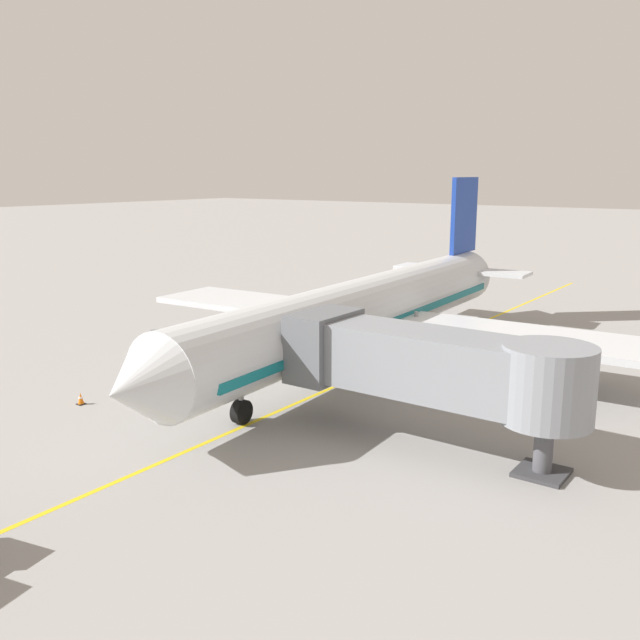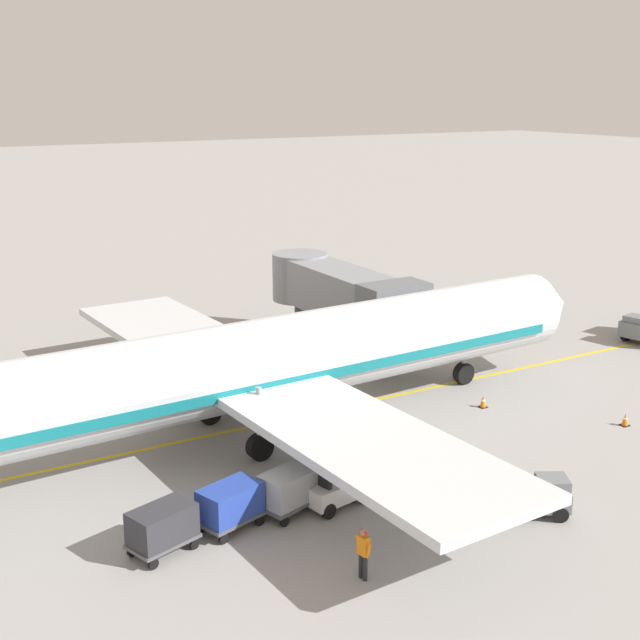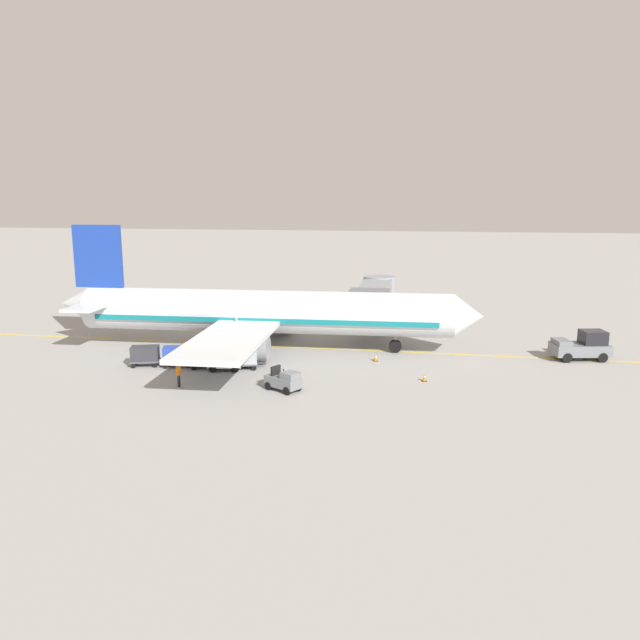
# 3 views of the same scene
# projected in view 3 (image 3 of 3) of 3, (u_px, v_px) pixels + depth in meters

# --- Properties ---
(ground_plane) EXTENTS (400.00, 400.00, 0.00)m
(ground_plane) POSITION_uv_depth(u_px,v_px,m) (287.00, 347.00, 54.15)
(ground_plane) COLOR gray
(gate_lead_in_line) EXTENTS (0.24, 80.00, 0.01)m
(gate_lead_in_line) POSITION_uv_depth(u_px,v_px,m) (287.00, 347.00, 54.15)
(gate_lead_in_line) COLOR gold
(gate_lead_in_line) RESTS_ON ground
(parked_airliner) EXTENTS (30.24, 37.33, 10.63)m
(parked_airliner) POSITION_uv_depth(u_px,v_px,m) (263.00, 313.00, 52.98)
(parked_airliner) COLOR silver
(parked_airliner) RESTS_ON ground
(jet_bridge) EXTENTS (12.56, 3.50, 4.98)m
(jet_bridge) POSITION_uv_depth(u_px,v_px,m) (375.00, 297.00, 59.55)
(jet_bridge) COLOR gray
(jet_bridge) RESTS_ON ground
(pushback_tractor) EXTENTS (3.05, 4.76, 2.40)m
(pushback_tractor) POSITION_uv_depth(u_px,v_px,m) (582.00, 346.00, 49.71)
(pushback_tractor) COLOR slate
(pushback_tractor) RESTS_ON ground
(baggage_tug_lead) EXTENTS (2.29, 2.77, 1.62)m
(baggage_tug_lead) POSITION_uv_depth(u_px,v_px,m) (284.00, 381.00, 41.60)
(baggage_tug_lead) COLOR slate
(baggage_tug_lead) RESTS_ON ground
(baggage_tug_trailing) EXTENTS (1.69, 2.68, 1.62)m
(baggage_tug_trailing) POSITION_uv_depth(u_px,v_px,m) (226.00, 361.00, 46.59)
(baggage_tug_trailing) COLOR silver
(baggage_tug_trailing) RESTS_ON ground
(baggage_cart_front) EXTENTS (1.89, 2.97, 1.58)m
(baggage_cart_front) POSITION_uv_depth(u_px,v_px,m) (243.00, 357.00, 46.94)
(baggage_cart_front) COLOR #4C4C51
(baggage_cart_front) RESTS_ON ground
(baggage_cart_second_in_train) EXTENTS (1.89, 2.97, 1.58)m
(baggage_cart_second_in_train) POSITION_uv_depth(u_px,v_px,m) (205.00, 356.00, 47.19)
(baggage_cart_second_in_train) COLOR #4C4C51
(baggage_cart_second_in_train) RESTS_ON ground
(baggage_cart_third_in_train) EXTENTS (1.89, 2.97, 1.58)m
(baggage_cart_third_in_train) POSITION_uv_depth(u_px,v_px,m) (177.00, 355.00, 47.62)
(baggage_cart_third_in_train) COLOR #4C4C51
(baggage_cart_third_in_train) RESTS_ON ground
(baggage_cart_tail_end) EXTENTS (1.89, 2.97, 1.58)m
(baggage_cart_tail_end) POSITION_uv_depth(u_px,v_px,m) (145.00, 354.00, 47.77)
(baggage_cart_tail_end) COLOR #4C4C51
(baggage_cart_tail_end) RESTS_ON ground
(ground_crew_wing_walker) EXTENTS (0.73, 0.28, 1.69)m
(ground_crew_wing_walker) POSITION_uv_depth(u_px,v_px,m) (179.00, 373.00, 42.53)
(ground_crew_wing_walker) COLOR #232328
(ground_crew_wing_walker) RESTS_ON ground
(safety_cone_nose_left) EXTENTS (0.36, 0.36, 0.59)m
(safety_cone_nose_left) POSITION_uv_depth(u_px,v_px,m) (376.00, 358.00, 49.36)
(safety_cone_nose_left) COLOR black
(safety_cone_nose_left) RESTS_ON ground
(safety_cone_nose_right) EXTENTS (0.36, 0.36, 0.59)m
(safety_cone_nose_right) POSITION_uv_depth(u_px,v_px,m) (424.00, 377.00, 43.88)
(safety_cone_nose_right) COLOR black
(safety_cone_nose_right) RESTS_ON ground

